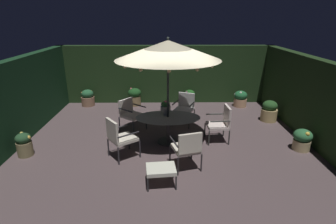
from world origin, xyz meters
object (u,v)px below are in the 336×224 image
(ottoman_footrest, at_px, (161,170))
(potted_plant_back_right, at_px, (135,96))
(patio_dining_table, at_px, (168,122))
(potted_plant_left_near, at_px, (88,98))
(centerpiece_planter, at_px, (166,107))
(patio_chair_north, at_px, (130,112))
(potted_plant_left_far, at_px, (302,139))
(patio_umbrella, at_px, (168,50))
(potted_plant_back_left, at_px, (24,144))
(potted_plant_right_near, at_px, (240,98))
(patio_chair_northeast, at_px, (119,136))
(patio_chair_east, at_px, (187,147))
(patio_chair_south, at_px, (185,107))
(patio_chair_southeast, at_px, (221,122))
(potted_plant_front_corner, at_px, (190,97))
(potted_plant_back_center, at_px, (269,111))

(ottoman_footrest, bearing_deg, potted_plant_back_right, 101.51)
(patio_dining_table, xyz_separation_m, potted_plant_left_near, (-3.02, 3.23, -0.29))
(ottoman_footrest, relative_size, potted_plant_back_right, 0.95)
(centerpiece_planter, bearing_deg, patio_chair_north, 145.75)
(centerpiece_planter, bearing_deg, potted_plant_left_far, -11.10)
(patio_umbrella, xyz_separation_m, potted_plant_back_left, (-3.52, -0.70, -2.17))
(potted_plant_left_far, relative_size, potted_plant_back_right, 0.85)
(patio_dining_table, distance_m, patio_chair_north, 1.44)
(potted_plant_back_right, bearing_deg, potted_plant_right_near, -3.03)
(potted_plant_right_near, distance_m, potted_plant_left_near, 5.81)
(patio_chair_northeast, bearing_deg, potted_plant_right_near, 44.63)
(patio_umbrella, bearing_deg, potted_plant_right_near, 47.53)
(patio_umbrella, height_order, patio_chair_north, patio_umbrella)
(potted_plant_left_far, bearing_deg, patio_chair_northeast, -175.52)
(potted_plant_left_near, bearing_deg, patio_umbrella, -46.90)
(patio_chair_north, height_order, patio_chair_northeast, patio_chair_northeast)
(potted_plant_left_near, bearing_deg, potted_plant_left_far, -30.05)
(centerpiece_planter, distance_m, ottoman_footrest, 2.24)
(patio_umbrella, height_order, patio_chair_east, patio_umbrella)
(patio_chair_south, bearing_deg, patio_chair_northeast, -127.95)
(patio_chair_south, bearing_deg, patio_dining_table, -112.16)
(patio_chair_southeast, relative_size, potted_plant_front_corner, 1.67)
(centerpiece_planter, bearing_deg, potted_plant_back_center, 21.87)
(patio_umbrella, bearing_deg, patio_dining_table, -85.37)
(potted_plant_back_left, xyz_separation_m, potted_plant_front_corner, (4.40, 3.95, 0.01))
(patio_chair_southeast, distance_m, potted_plant_front_corner, 3.24)
(patio_chair_southeast, xyz_separation_m, potted_plant_front_corner, (-0.57, 3.18, -0.25))
(potted_plant_right_near, height_order, potted_plant_back_left, potted_plant_right_near)
(centerpiece_planter, xyz_separation_m, potted_plant_back_left, (-3.46, -0.89, -0.65))
(patio_dining_table, bearing_deg, patio_chair_south, 67.84)
(potted_plant_back_left, bearing_deg, patio_chair_northeast, -3.78)
(patio_dining_table, xyz_separation_m, potted_plant_left_far, (3.42, -0.50, -0.30))
(potted_plant_back_right, bearing_deg, patio_umbrella, -69.28)
(patio_chair_north, height_order, potted_plant_back_right, patio_chair_north)
(patio_chair_east, distance_m, potted_plant_back_right, 4.92)
(patio_chair_east, relative_size, potted_plant_left_far, 1.67)
(patio_chair_south, bearing_deg, patio_chair_southeast, -54.43)
(patio_chair_southeast, height_order, potted_plant_back_right, patio_chair_southeast)
(patio_chair_south, height_order, potted_plant_left_near, patio_chair_south)
(patio_chair_east, height_order, potted_plant_left_far, patio_chair_east)
(patio_chair_northeast, distance_m, potted_plant_left_near, 4.49)
(patio_dining_table, distance_m, patio_chair_south, 1.44)
(patio_umbrella, bearing_deg, patio_chair_east, -73.85)
(potted_plant_back_right, bearing_deg, patio_chair_east, -70.62)
(potted_plant_left_far, relative_size, potted_plant_back_left, 0.95)
(patio_chair_southeast, height_order, potted_plant_back_left, patio_chair_southeast)
(potted_plant_back_right, xyz_separation_m, potted_plant_left_near, (-1.79, -0.03, -0.05))
(patio_chair_east, bearing_deg, potted_plant_left_near, 126.58)
(patio_chair_north, relative_size, potted_plant_back_center, 1.34)
(patio_chair_northeast, bearing_deg, patio_dining_table, 36.34)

